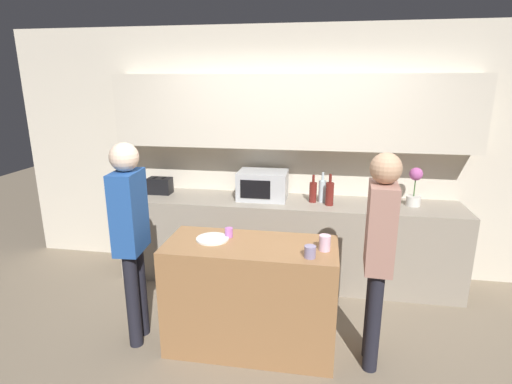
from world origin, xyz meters
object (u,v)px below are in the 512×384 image
(microwave, at_px, (263,185))
(plate_on_island, at_px, (212,239))
(bottle_0, at_px, (313,192))
(cup_1, at_px, (325,243))
(bottle_1, at_px, (322,191))
(cup_2, at_px, (310,252))
(person_center, at_px, (379,245))
(bottle_2, at_px, (330,193))
(toaster, at_px, (160,186))
(potted_plant, at_px, (415,187))
(cup_0, at_px, (229,232))
(person_left, at_px, (130,228))

(microwave, xyz_separation_m, plate_on_island, (-0.22, -1.23, -0.14))
(bottle_0, xyz_separation_m, cup_1, (0.13, -1.24, -0.05))
(bottle_1, xyz_separation_m, plate_on_island, (-0.85, -1.20, -0.11))
(cup_2, bearing_deg, cup_1, 54.60)
(person_center, bearing_deg, microwave, 42.02)
(microwave, height_order, bottle_2, bottle_2)
(toaster, xyz_separation_m, bottle_0, (1.71, -0.04, 0.02))
(toaster, xyz_separation_m, person_center, (2.22, -1.32, -0.00))
(toaster, relative_size, bottle_1, 0.82)
(potted_plant, distance_m, bottle_2, 0.85)
(potted_plant, relative_size, cup_1, 3.33)
(bottle_0, xyz_separation_m, person_center, (0.51, -1.27, -0.03))
(toaster, relative_size, person_center, 0.16)
(bottle_0, xyz_separation_m, cup_2, (0.02, -1.39, -0.06))
(bottle_0, distance_m, cup_0, 1.28)
(potted_plant, xyz_separation_m, person_left, (-2.40, -1.34, -0.10))
(bottle_1, height_order, cup_2, bottle_1)
(microwave, distance_m, bottle_1, 0.63)
(potted_plant, bearing_deg, bottle_1, -178.42)
(cup_1, distance_m, person_left, 1.52)
(microwave, xyz_separation_m, cup_2, (0.56, -1.43, -0.10))
(microwave, height_order, person_left, person_left)
(bottle_0, bearing_deg, person_center, -68.05)
(potted_plant, bearing_deg, bottle_0, -177.48)
(plate_on_island, height_order, person_center, person_center)
(cup_1, bearing_deg, person_left, -178.11)
(bottle_0, distance_m, person_left, 1.90)
(bottle_0, relative_size, bottle_1, 0.91)
(person_left, bearing_deg, bottle_0, 128.15)
(cup_0, xyz_separation_m, cup_2, (0.66, -0.29, 0.01))
(person_center, bearing_deg, cup_0, 85.11)
(plate_on_island, bearing_deg, microwave, 79.88)
(bottle_0, height_order, bottle_1, bottle_1)
(cup_1, relative_size, person_center, 0.07)
(microwave, height_order, cup_0, microwave)
(cup_0, distance_m, cup_1, 0.78)
(toaster, height_order, cup_0, toaster)
(bottle_1, bearing_deg, cup_1, -88.55)
(toaster, xyz_separation_m, bottle_2, (1.88, -0.13, 0.03))
(potted_plant, xyz_separation_m, cup_0, (-1.65, -1.15, -0.16))
(cup_2, bearing_deg, bottle_2, 83.63)
(plate_on_island, bearing_deg, cup_2, -14.71)
(cup_0, bearing_deg, bottle_0, 59.91)
(toaster, height_order, cup_2, toaster)
(toaster, distance_m, plate_on_island, 1.56)
(cup_0, height_order, cup_2, cup_2)
(potted_plant, bearing_deg, toaster, 180.00)
(bottle_1, distance_m, bottle_2, 0.13)
(plate_on_island, height_order, cup_1, cup_1)
(person_left, bearing_deg, potted_plant, 114.36)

